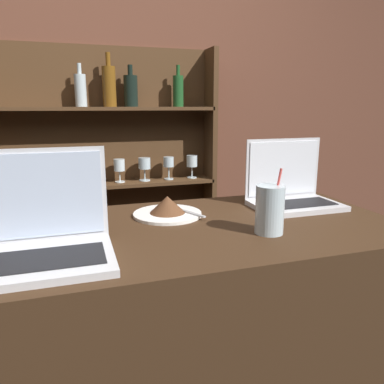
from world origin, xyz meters
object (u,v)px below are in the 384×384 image
water_glass (270,210)px  cake_plate (168,208)px  laptop_far (291,190)px  laptop_near (48,235)px

water_glass → cake_plate: bearing=131.8°
water_glass → laptop_far: bearing=47.7°
water_glass → laptop_near: bearing=179.7°
cake_plate → water_glass: bearing=-48.2°
laptop_near → cake_plate: bearing=35.8°
laptop_near → laptop_far: laptop_near is taller
laptop_near → cake_plate: 0.44m
laptop_far → cake_plate: size_ratio=1.34×
cake_plate → water_glass: size_ratio=1.22×
laptop_far → cake_plate: laptop_far is taller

